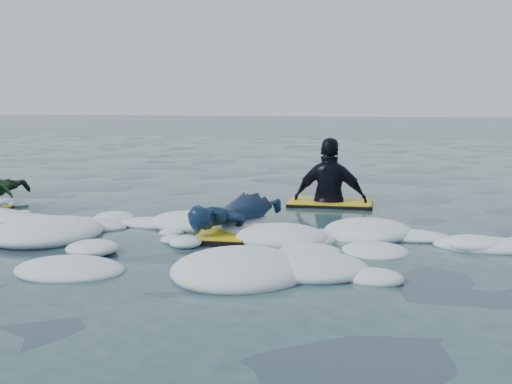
% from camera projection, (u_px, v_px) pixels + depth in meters
% --- Properties ---
extents(ground, '(120.00, 120.00, 0.00)m').
position_uv_depth(ground, '(121.00, 260.00, 6.46)').
color(ground, '#172737').
rests_on(ground, ground).
extents(foam_band, '(12.00, 3.10, 0.30)m').
position_uv_depth(foam_band, '(162.00, 239.00, 7.44)').
color(foam_band, white).
rests_on(foam_band, ground).
extents(prone_woman_unit, '(1.02, 1.78, 0.44)m').
position_uv_depth(prone_woman_unit, '(234.00, 215.00, 7.72)').
color(prone_woman_unit, black).
rests_on(prone_woman_unit, ground).
extents(waiting_rider_unit, '(1.31, 0.79, 1.89)m').
position_uv_depth(waiting_rider_unit, '(330.00, 201.00, 9.63)').
color(waiting_rider_unit, black).
rests_on(waiting_rider_unit, ground).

